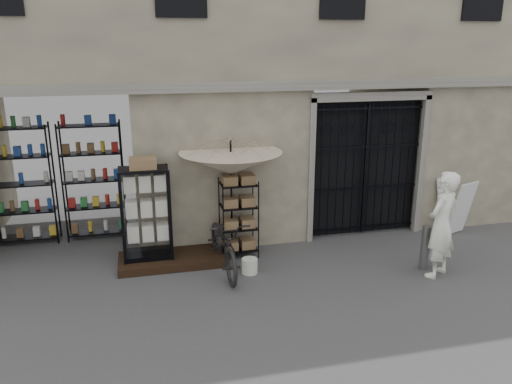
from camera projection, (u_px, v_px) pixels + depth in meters
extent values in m
plane|color=#27272A|center=(320.00, 286.00, 8.60)|extent=(80.00, 80.00, 0.00)
cube|color=tan|center=(264.00, 21.00, 11.03)|extent=(14.00, 4.00, 9.00)
cube|color=black|center=(56.00, 177.00, 9.78)|extent=(3.00, 1.70, 3.00)
cube|color=black|center=(59.00, 183.00, 10.30)|extent=(2.70, 0.50, 2.50)
cube|color=black|center=(362.00, 166.00, 10.68)|extent=(2.50, 0.06, 3.00)
cube|color=black|center=(365.00, 170.00, 10.55)|extent=(0.05, 0.05, 2.80)
cube|color=black|center=(173.00, 259.00, 9.49)|extent=(2.00, 0.90, 0.15)
cube|color=black|center=(149.00, 254.00, 9.44)|extent=(0.89, 0.58, 0.10)
cube|color=silver|center=(148.00, 218.00, 8.96)|extent=(0.80, 0.06, 1.60)
cube|color=silver|center=(147.00, 218.00, 9.23)|extent=(0.75, 0.43, 1.34)
cube|color=olive|center=(143.00, 166.00, 8.94)|extent=(0.50, 0.39, 0.19)
cube|color=black|center=(239.00, 218.00, 9.66)|extent=(0.75, 0.60, 1.55)
cube|color=olive|center=(239.00, 220.00, 9.67)|extent=(0.64, 0.48, 1.16)
cylinder|color=black|center=(231.00, 200.00, 9.55)|extent=(0.04, 0.04, 2.30)
imported|color=beige|center=(231.00, 157.00, 9.31)|extent=(1.76, 1.79, 1.55)
cylinder|color=silver|center=(250.00, 266.00, 9.07)|extent=(0.37, 0.37, 0.28)
imported|color=black|center=(224.00, 270.00, 9.23)|extent=(0.75, 1.08, 2.01)
cylinder|color=slate|center=(425.00, 248.00, 9.15)|extent=(0.18, 0.18, 0.85)
imported|color=white|center=(435.00, 275.00, 9.03)|extent=(1.63, 2.01, 0.46)
cube|color=silver|center=(462.00, 208.00, 10.73)|extent=(0.62, 0.45, 1.19)
cube|color=silver|center=(447.00, 204.00, 11.03)|extent=(0.62, 0.45, 1.19)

